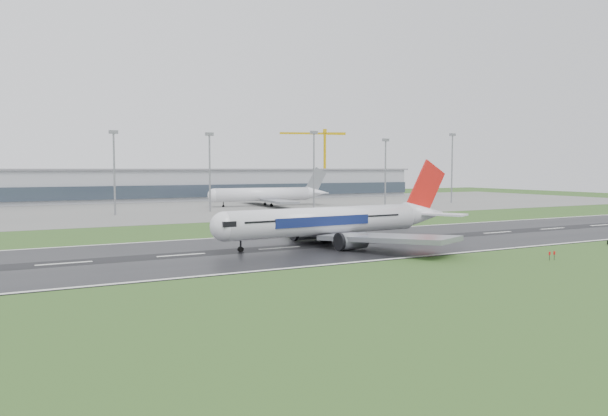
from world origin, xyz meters
TOP-DOWN VIEW (x-y plane):
  - ground at (0.00, 0.00)m, footprint 520.00×520.00m
  - runway at (0.00, 0.00)m, footprint 400.00×45.00m
  - apron at (0.00, 125.00)m, footprint 400.00×130.00m
  - terminal at (0.00, 185.00)m, footprint 240.00×36.00m
  - main_airliner at (-25.96, -0.34)m, footprint 60.84×58.24m
  - parked_airliner at (11.12, 119.53)m, footprint 57.79×54.38m
  - tower_crane at (85.54, 200.00)m, footprint 38.51×15.26m
  - floodmast_1 at (-54.39, 100.00)m, footprint 0.64×0.64m
  - floodmast_2 at (-20.64, 100.00)m, footprint 0.64×0.64m
  - floodmast_3 at (22.93, 100.00)m, footprint 0.64×0.64m
  - floodmast_4 at (58.08, 100.00)m, footprint 0.64×0.64m
  - floodmast_5 at (95.51, 100.00)m, footprint 0.64×0.64m

SIDE VIEW (x-z plane):
  - ground at x=0.00m, z-range 0.00..0.00m
  - apron at x=0.00m, z-range 0.00..0.08m
  - runway at x=0.00m, z-range 0.00..0.10m
  - terminal at x=0.00m, z-range 0.00..15.00m
  - parked_airliner at x=11.12m, z-range 0.08..15.89m
  - main_airliner at x=-25.96m, z-range 0.10..17.21m
  - floodmast_4 at x=58.08m, z-range 0.00..27.51m
  - floodmast_1 at x=-54.39m, z-range 0.00..27.63m
  - floodmast_2 at x=-20.64m, z-range 0.00..27.85m
  - floodmast_3 at x=22.93m, z-range 0.00..29.71m
  - floodmast_5 at x=95.51m, z-range 0.00..30.75m
  - tower_crane at x=85.54m, z-range 0.00..39.89m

